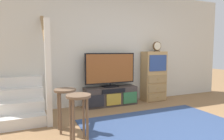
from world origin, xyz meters
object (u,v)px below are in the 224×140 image
(media_console, at_px, (111,96))
(television, at_px, (110,69))
(bar_stool_near, at_px, (79,107))
(bar_stool_far, at_px, (65,100))
(side_cabinet, at_px, (154,76))
(desk_clock, at_px, (157,46))

(media_console, xyz_separation_m, television, (-0.00, 0.02, 0.63))
(bar_stool_near, height_order, bar_stool_far, bar_stool_near)
(side_cabinet, distance_m, bar_stool_near, 2.84)
(side_cabinet, bearing_deg, media_console, -179.51)
(side_cabinet, relative_size, bar_stool_near, 1.84)
(television, distance_m, side_cabinet, 1.22)
(television, xyz_separation_m, bar_stool_near, (-1.14, -1.62, -0.34))
(media_console, xyz_separation_m, bar_stool_near, (-1.14, -1.59, 0.29))
(desk_clock, xyz_separation_m, bar_stool_near, (-2.41, -1.59, -0.87))
(television, distance_m, bar_stool_far, 1.71)
(side_cabinet, height_order, bar_stool_far, side_cabinet)
(media_console, distance_m, desk_clock, 1.72)
(side_cabinet, xyz_separation_m, bar_stool_far, (-2.43, -1.12, -0.12))
(desk_clock, distance_m, bar_stool_far, 2.87)
(television, relative_size, desk_clock, 4.82)
(desk_clock, height_order, bar_stool_far, desk_clock)
(side_cabinet, height_order, bar_stool_near, side_cabinet)
(television, height_order, bar_stool_near, television)
(television, height_order, desk_clock, desk_clock)
(side_cabinet, relative_size, desk_clock, 4.99)
(bar_stool_near, bearing_deg, side_cabinet, 34.40)
(media_console, height_order, desk_clock, desk_clock)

